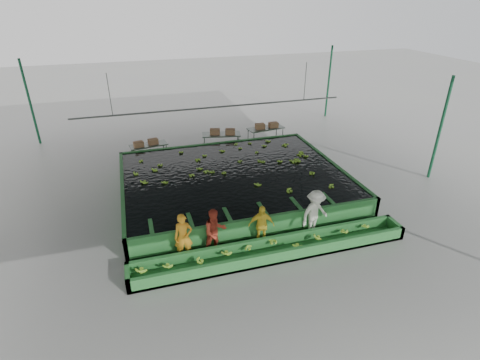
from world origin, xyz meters
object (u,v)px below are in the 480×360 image
object	(u,v)px
flotation_tank	(234,181)
box_stack_left	(146,145)
packing_table_left	(149,152)
sorting_trough	(274,250)
worker_d	(315,213)
worker_b	(215,232)
packing_table_right	(265,135)
box_stack_right	(267,128)
packing_table_mid	(221,142)
worker_c	(261,225)
box_stack_mid	(223,134)
worker_a	(183,237)

from	to	relation	value
flotation_tank	box_stack_left	distance (m)	5.88
packing_table_left	sorting_trough	bearing A→B (deg)	-70.58
worker_d	box_stack_left	size ratio (longest dim) A/B	1.44
flotation_tank	worker_b	world-z (taller)	worker_b
sorting_trough	packing_table_right	xyz separation A→B (m)	(3.49, 10.34, 0.25)
packing_table_right	box_stack_left	xyz separation A→B (m)	(-7.08, -0.61, 0.40)
box_stack_left	box_stack_right	distance (m)	7.14
sorting_trough	box_stack_right	size ratio (longest dim) A/B	7.18
packing_table_left	packing_table_mid	size ratio (longest dim) A/B	0.91
flotation_tank	sorting_trough	distance (m)	5.10
worker_c	box_stack_mid	xyz separation A→B (m)	(0.92, 9.18, 0.19)
packing_table_mid	box_stack_mid	size ratio (longest dim) A/B	1.53
flotation_tank	worker_c	bearing A→B (deg)	-92.58
flotation_tank	packing_table_mid	size ratio (longest dim) A/B	4.59
worker_c	worker_d	xyz separation A→B (m)	(2.12, 0.00, 0.14)
packing_table_left	box_stack_left	distance (m)	0.48
sorting_trough	box_stack_right	distance (m)	10.88
worker_d	box_stack_mid	bearing A→B (deg)	79.72
worker_d	flotation_tank	bearing A→B (deg)	96.38
worker_d	box_stack_right	bearing A→B (deg)	62.68
worker_b	packing_table_left	xyz separation A→B (m)	(-1.56, 9.02, -0.42)
sorting_trough	worker_a	distance (m)	3.16
packing_table_left	box_stack_mid	size ratio (longest dim) A/B	1.39
flotation_tank	worker_a	bearing A→B (deg)	-124.88
box_stack_left	box_stack_right	xyz separation A→B (m)	(7.12, 0.54, 0.10)
worker_d	box_stack_left	xyz separation A→B (m)	(-5.51, 8.93, -0.04)
packing_table_mid	packing_table_right	size ratio (longest dim) A/B	1.00
flotation_tank	box_stack_left	xyz separation A→B (m)	(-3.59, 4.63, 0.45)
worker_c	packing_table_mid	xyz separation A→B (m)	(0.86, 9.26, -0.30)
packing_table_left	packing_table_right	bearing A→B (deg)	4.24
box_stack_mid	worker_c	bearing A→B (deg)	-95.73
sorting_trough	worker_a	bearing A→B (deg)	165.06
flotation_tank	packing_table_right	size ratio (longest dim) A/B	4.59
box_stack_mid	box_stack_right	world-z (taller)	box_stack_mid
worker_b	worker_d	xyz separation A→B (m)	(3.82, 0.00, 0.07)
worker_b	worker_d	bearing A→B (deg)	-9.93
worker_a	worker_b	distance (m)	1.10
worker_a	packing_table_left	size ratio (longest dim) A/B	0.88
worker_a	packing_table_mid	xyz separation A→B (m)	(3.66, 9.26, -0.37)
sorting_trough	packing_table_left	size ratio (longest dim) A/B	5.07
worker_a	box_stack_mid	bearing A→B (deg)	72.03
worker_b	packing_table_mid	bearing A→B (deg)	64.61
worker_a	box_stack_right	distance (m)	11.50
packing_table_mid	packing_table_right	bearing A→B (deg)	5.68
box_stack_mid	packing_table_left	bearing A→B (deg)	-177.90
box_stack_right	worker_b	bearing A→B (deg)	-119.81
box_stack_right	packing_table_right	bearing A→B (deg)	117.94
sorting_trough	box_stack_right	xyz separation A→B (m)	(3.53, 10.27, 0.74)
worker_c	box_stack_mid	world-z (taller)	worker_c
worker_d	packing_table_mid	size ratio (longest dim) A/B	0.86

